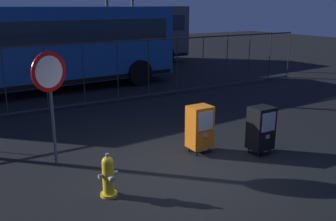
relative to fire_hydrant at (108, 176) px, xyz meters
The scene contains 8 objects.
ground_plane 1.62m from the fire_hydrant, ahead, with size 60.00×60.00×0.00m, color black.
fire_hydrant is the anchor object (origin of this frame).
newspaper_box_primary 3.46m from the fire_hydrant, ahead, with size 0.48×0.42×1.02m.
newspaper_box_secondary 2.54m from the fire_hydrant, 18.23° to the left, with size 0.48×0.42×1.02m.
stop_sign 2.19m from the fire_hydrant, 102.41° to the left, with size 0.71×0.31×2.23m.
fence_barrier 5.96m from the fire_hydrant, 74.52° to the left, with size 18.03×0.04×2.00m.
bus_near 8.85m from the fire_hydrant, 85.07° to the left, with size 10.64×3.30×3.00m.
bus_far 13.83m from the fire_hydrant, 71.07° to the left, with size 10.62×3.22×3.00m.
Camera 1 is at (-3.65, -5.33, 3.04)m, focal length 40.18 mm.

